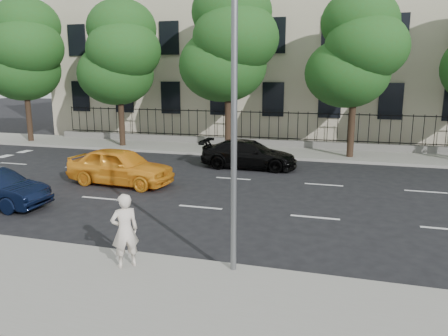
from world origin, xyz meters
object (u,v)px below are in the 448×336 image
(street_light, at_px, (241,50))
(yellow_taxi, at_px, (120,166))
(black_sedan, at_px, (249,154))
(woman_near, at_px, (125,230))

(street_light, xyz_separation_m, yellow_taxi, (-6.85, 6.44, -4.36))
(black_sedan, relative_size, woman_near, 2.69)
(street_light, distance_m, black_sedan, 12.30)
(street_light, relative_size, yellow_taxi, 1.74)
(street_light, bearing_deg, yellow_taxi, 136.76)
(street_light, height_order, black_sedan, street_light)
(street_light, relative_size, woman_near, 4.51)
(street_light, relative_size, black_sedan, 1.68)
(street_light, xyz_separation_m, woman_near, (-2.49, -1.09, -4.11))
(yellow_taxi, bearing_deg, woman_near, -145.05)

